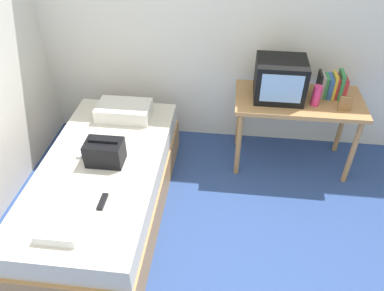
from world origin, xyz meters
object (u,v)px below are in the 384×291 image
(magazine, at_px, (75,195))
(folded_towel, at_px, (60,230))
(tv, at_px, (280,79))
(water_bottle, at_px, (316,95))
(bed, at_px, (105,187))
(picture_frame, at_px, (345,104))
(handbag, at_px, (105,152))
(remote_dark, at_px, (103,202))
(remote_silver, at_px, (81,153))
(book_row, at_px, (332,86))
(pillow, at_px, (124,111))
(desk, at_px, (298,107))

(magazine, distance_m, folded_towel, 0.35)
(tv, bearing_deg, water_bottle, -17.55)
(bed, distance_m, picture_frame, 2.20)
(tv, distance_m, folded_towel, 2.20)
(picture_frame, distance_m, handbag, 2.08)
(handbag, bearing_deg, tv, 30.30)
(tv, bearing_deg, magazine, -141.17)
(picture_frame, xyz_separation_m, magazine, (-2.08, -1.06, -0.29))
(bed, xyz_separation_m, remote_dark, (0.15, -0.42, 0.27))
(tv, distance_m, water_bottle, 0.35)
(remote_silver, bearing_deg, bed, -28.44)
(remote_dark, height_order, remote_silver, same)
(tv, height_order, book_row, tv)
(magazine, bearing_deg, remote_silver, 104.41)
(magazine, height_order, remote_silver, remote_silver)
(remote_dark, bearing_deg, remote_silver, 123.39)
(remote_dark, relative_size, folded_towel, 0.56)
(book_row, height_order, remote_silver, book_row)
(bed, distance_m, book_row, 2.22)
(tv, distance_m, remote_silver, 1.85)
(tv, xyz_separation_m, magazine, (-1.52, -1.22, -0.40))
(tv, bearing_deg, bed, -149.68)
(picture_frame, height_order, remote_silver, picture_frame)
(water_bottle, xyz_separation_m, handbag, (-1.72, -0.72, -0.22))
(picture_frame, relative_size, magazine, 0.46)
(water_bottle, distance_m, remote_dark, 2.02)
(remote_dark, distance_m, remote_silver, 0.63)
(bed, bearing_deg, magazine, -100.59)
(water_bottle, relative_size, remote_dark, 1.21)
(magazine, distance_m, remote_dark, 0.23)
(picture_frame, relative_size, pillow, 0.27)
(pillow, bearing_deg, bed, -92.45)
(desk, height_order, picture_frame, picture_frame)
(bed, xyz_separation_m, remote_silver, (-0.19, 0.10, 0.27))
(magazine, relative_size, folded_towel, 1.04)
(tv, bearing_deg, remote_silver, -155.68)
(desk, distance_m, folded_towel, 2.30)
(pillow, bearing_deg, handbag, -88.62)
(book_row, relative_size, pillow, 0.50)
(desk, relative_size, book_row, 4.63)
(water_bottle, bearing_deg, desk, 142.60)
(tv, height_order, handbag, tv)
(handbag, height_order, folded_towel, handbag)
(magazine, bearing_deg, tv, 38.83)
(tv, xyz_separation_m, pillow, (-1.42, -0.16, -0.34))
(bed, bearing_deg, tv, 30.32)
(folded_towel, bearing_deg, water_bottle, 39.02)
(remote_dark, bearing_deg, pillow, 96.28)
(book_row, bearing_deg, handbag, -154.68)
(bed, xyz_separation_m, folded_towel, (-0.04, -0.72, 0.30))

